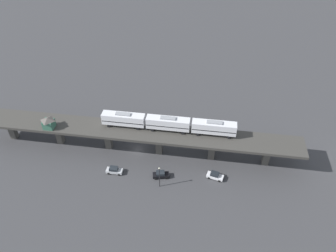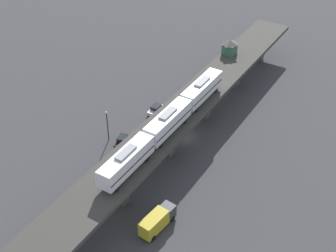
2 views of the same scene
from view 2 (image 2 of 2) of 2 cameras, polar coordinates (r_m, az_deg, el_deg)
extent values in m
plane|color=#38383A|center=(95.36, 2.09, -1.37)|extent=(400.00, 400.00, 0.00)
cube|color=#393733|center=(91.19, 2.18, 2.14)|extent=(12.16, 92.27, 0.80)
cube|color=#47443F|center=(123.57, 11.19, 9.26)|extent=(1.87, 1.87, 6.68)
cube|color=#47443F|center=(111.19, 8.22, 6.35)|extent=(1.87, 1.87, 6.68)
cube|color=#47443F|center=(99.53, 4.57, 2.71)|extent=(1.87, 1.87, 6.68)
cube|color=#47443F|center=(88.88, 0.04, -1.86)|extent=(1.87, 1.87, 6.68)
cube|color=#47443F|center=(79.65, -5.68, -7.56)|extent=(1.87, 1.87, 6.68)
cube|color=#47443F|center=(72.37, -12.93, -14.46)|extent=(1.87, 1.87, 6.68)
cube|color=silver|center=(91.79, 4.14, 4.51)|extent=(3.29, 12.10, 3.10)
cube|color=black|center=(91.95, 4.14, 4.35)|extent=(3.32, 11.87, 0.24)
cube|color=gray|center=(90.89, 4.19, 5.43)|extent=(1.57, 4.25, 0.36)
cylinder|color=black|center=(95.69, 5.91, 4.35)|extent=(0.25, 0.85, 0.84)
cylinder|color=black|center=(96.55, 4.65, 4.76)|extent=(0.25, 0.85, 0.84)
cylinder|color=black|center=(89.37, 3.48, 1.93)|extent=(0.25, 0.85, 0.84)
cylinder|color=black|center=(90.30, 2.16, 2.38)|extent=(0.25, 0.85, 0.84)
cube|color=silver|center=(82.65, 0.00, 0.58)|extent=(3.29, 12.10, 3.10)
cube|color=black|center=(82.82, 0.00, 0.41)|extent=(3.32, 11.87, 0.24)
cube|color=gray|center=(81.65, 0.00, 1.56)|extent=(1.57, 4.25, 0.36)
cylinder|color=black|center=(86.34, 2.14, 0.59)|extent=(0.25, 0.85, 0.84)
cylinder|color=black|center=(87.30, 0.78, 1.07)|extent=(0.25, 0.85, 0.84)
cylinder|color=black|center=(80.61, -0.85, -2.39)|extent=(0.25, 0.85, 0.84)
cylinder|color=black|center=(81.64, -2.26, -1.84)|extent=(0.25, 0.85, 0.84)
cube|color=silver|center=(74.52, -5.10, -4.26)|extent=(3.29, 12.10, 3.10)
cube|color=black|center=(74.72, -5.09, -4.44)|extent=(3.32, 11.87, 0.24)
cube|color=gray|center=(73.41, -5.18, -3.24)|extent=(1.57, 4.25, 0.36)
cylinder|color=black|center=(77.92, -2.50, -4.04)|extent=(0.25, 0.85, 0.84)
cylinder|color=black|center=(78.99, -3.94, -3.45)|extent=(0.25, 0.85, 0.84)
cylinder|color=black|center=(72.98, -6.19, -7.67)|extent=(0.25, 0.85, 0.84)
cylinder|color=black|center=(74.12, -7.68, -6.97)|extent=(0.25, 0.85, 0.84)
cube|color=#33604C|center=(110.14, 7.51, 9.30)|extent=(2.91, 2.91, 2.50)
pyramid|color=#4C4742|center=(109.38, 7.58, 10.09)|extent=(3.35, 3.35, 0.90)
cube|color=black|center=(93.42, -5.59, -1.91)|extent=(2.57, 4.65, 0.80)
cube|color=#1E2328|center=(93.05, -5.59, -1.48)|extent=(2.01, 2.46, 0.76)
cylinder|color=black|center=(94.40, -4.76, -1.69)|extent=(0.36, 0.69, 0.66)
cylinder|color=black|center=(94.98, -5.71, -1.49)|extent=(0.36, 0.69, 0.66)
cylinder|color=black|center=(92.37, -5.45, -2.73)|extent=(0.36, 0.69, 0.66)
cylinder|color=black|center=(92.97, -6.41, -2.51)|extent=(0.36, 0.69, 0.66)
cube|color=#B7BABF|center=(101.88, -1.51, 1.94)|extent=(1.97, 4.47, 0.80)
cube|color=#1E2328|center=(101.54, -1.47, 2.34)|extent=(1.72, 2.26, 0.76)
cylinder|color=black|center=(102.71, -0.68, 2.00)|extent=(0.27, 0.67, 0.66)
cylinder|color=black|center=(103.48, -1.48, 2.28)|extent=(0.27, 0.67, 0.66)
cylinder|color=black|center=(100.74, -1.54, 1.21)|extent=(0.27, 0.67, 0.66)
cylinder|color=black|center=(101.52, -2.35, 1.50)|extent=(0.27, 0.67, 0.66)
cube|color=silver|center=(84.47, -10.40, -7.41)|extent=(2.91, 4.72, 0.80)
cube|color=#1E2328|center=(84.00, -10.38, -6.98)|extent=(2.17, 2.56, 0.76)
cylinder|color=black|center=(84.77, -9.25, -7.44)|extent=(0.41, 0.70, 0.66)
cylinder|color=black|center=(85.83, -9.95, -6.87)|extent=(0.41, 0.70, 0.66)
cylinder|color=black|center=(83.69, -10.81, -8.37)|extent=(0.41, 0.70, 0.66)
cylinder|color=black|center=(84.76, -11.50, -7.78)|extent=(0.41, 0.70, 0.66)
cube|color=#333338|center=(77.97, -0.05, -10.31)|extent=(2.46, 2.29, 2.30)
cube|color=gold|center=(75.92, -1.74, -11.78)|extent=(3.02, 5.48, 2.70)
cylinder|color=black|center=(78.41, 0.54, -11.21)|extent=(0.49, 1.04, 1.00)
cylinder|color=black|center=(79.22, -0.62, -10.56)|extent=(0.49, 1.04, 1.00)
cylinder|color=black|center=(75.73, -1.86, -13.51)|extent=(0.49, 1.04, 1.00)
cylinder|color=black|center=(76.61, -3.09, -12.78)|extent=(0.49, 1.04, 1.00)
cylinder|color=black|center=(93.46, -7.37, -0.09)|extent=(0.20, 0.20, 6.50)
sphere|color=beige|center=(91.45, -7.54, 1.65)|extent=(0.44, 0.44, 0.44)
camera|label=1|loc=(115.01, -42.12, 32.67)|focal=35.00mm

